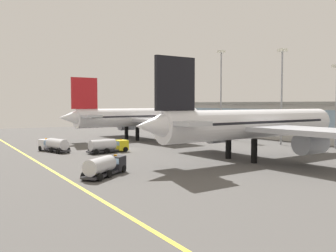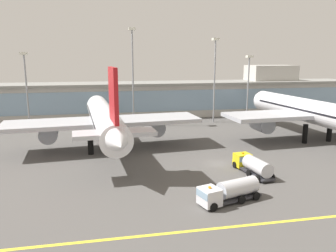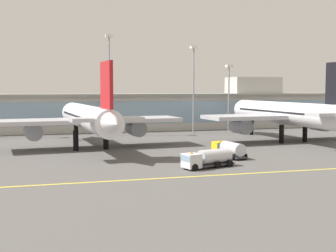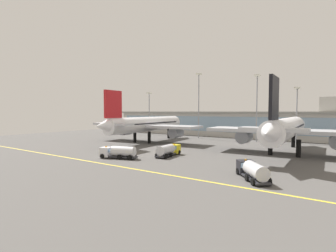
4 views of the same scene
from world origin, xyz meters
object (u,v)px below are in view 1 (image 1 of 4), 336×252
at_px(fuel_tanker_truck, 109,146).
at_px(baggage_tug_near, 106,165).
at_px(airliner_near_right, 252,125).
at_px(apron_light_mast_far_east, 221,82).
at_px(apron_light_mast_centre, 282,82).
at_px(service_truck_far, 53,145).
at_px(airliner_near_left, 140,118).
at_px(apron_light_mast_west, 177,95).

distance_m(fuel_tanker_truck, baggage_tug_near, 26.14).
bearing_deg(airliner_near_right, fuel_tanker_truck, 125.68).
bearing_deg(airliner_near_right, apron_light_mast_far_east, 54.32).
bearing_deg(apron_light_mast_centre, baggage_tug_near, -73.65).
xyz_separation_m(service_truck_far, apron_light_mast_far_east, (-7.44, 52.78, 15.59)).
distance_m(airliner_near_left, fuel_tanker_truck, 30.88).
xyz_separation_m(airliner_near_right, service_truck_far, (-31.07, -28.95, -5.03)).
distance_m(apron_light_mast_centre, apron_light_mast_far_east, 23.61).
bearing_deg(apron_light_mast_centre, airliner_near_left, -142.91).
height_order(airliner_near_left, service_truck_far, airliner_near_left).
bearing_deg(fuel_tanker_truck, apron_light_mast_west, 36.99).
relative_size(airliner_near_right, apron_light_mast_far_east, 1.90).
xyz_separation_m(apron_light_mast_west, apron_light_mast_far_east, (28.06, -2.07, 3.58)).
bearing_deg(baggage_tug_near, airliner_near_left, 19.15).
relative_size(baggage_tug_near, apron_light_mast_far_east, 0.32).
bearing_deg(airliner_near_right, apron_light_mast_west, 64.81).
height_order(airliner_near_left, fuel_tanker_truck, airliner_near_left).
relative_size(fuel_tanker_truck, service_truck_far, 0.99).
xyz_separation_m(airliner_near_left, service_truck_far, (15.57, -29.24, -4.82)).
height_order(airliner_near_left, airliner_near_right, airliner_near_right).
bearing_deg(service_truck_far, apron_light_mast_far_east, -99.04).
bearing_deg(apron_light_mast_west, fuel_tanker_truck, -46.03).
bearing_deg(fuel_tanker_truck, service_truck_far, 134.02).
distance_m(apron_light_mast_west, apron_light_mast_centre, 51.71).
relative_size(airliner_near_right, fuel_tanker_truck, 5.44).
xyz_separation_m(baggage_tug_near, apron_light_mast_centre, (-15.79, 53.83, 14.28)).
bearing_deg(airliner_near_left, apron_light_mast_west, 33.02).
bearing_deg(apron_light_mast_west, airliner_near_right, -21.26).
distance_m(airliner_near_right, fuel_tanker_truck, 30.44).
xyz_separation_m(airliner_near_right, apron_light_mast_west, (-66.57, 25.90, 6.98)).
relative_size(airliner_near_left, apron_light_mast_centre, 2.02).
height_order(service_truck_far, apron_light_mast_west, apron_light_mast_west).
relative_size(fuel_tanker_truck, baggage_tug_near, 1.08).
relative_size(airliner_near_right, apron_light_mast_centre, 2.08).
bearing_deg(service_truck_far, baggage_tug_near, 161.84).
height_order(fuel_tanker_truck, apron_light_mast_west, apron_light_mast_west).
bearing_deg(baggage_tug_near, apron_light_mast_far_east, -2.30).
distance_m(fuel_tanker_truck, apron_light_mast_west, 63.72).
bearing_deg(apron_light_mast_far_east, fuel_tanker_truck, -70.30).
bearing_deg(airliner_near_left, fuel_tanker_truck, -134.42).
distance_m(airliner_near_right, apron_light_mast_far_east, 46.50).
height_order(apron_light_mast_west, apron_light_mast_centre, apron_light_mast_centre).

